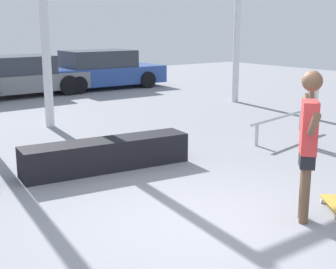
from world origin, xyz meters
name	(u,v)px	position (x,y,z in m)	size (l,w,h in m)	color
ground_plane	(204,226)	(0.00, 0.00, 0.00)	(36.00, 36.00, 0.00)	gray
skateboarder	(308,137)	(1.06, -0.59, 1.03)	(1.13, 1.02, 1.79)	brown
grind_box	(107,154)	(0.23, 2.64, 0.24)	(2.75, 0.55, 0.49)	black
grind_rail	(280,121)	(4.18, 2.37, 0.36)	(2.17, 0.45, 0.46)	#B7BABF
parked_car_grey	(18,77)	(1.94, 11.47, 0.64)	(4.35, 2.08, 1.31)	slate
parked_car_blue	(102,70)	(5.10, 11.51, 0.66)	(4.55, 2.10, 1.39)	#284793
bystander	(312,106)	(3.99, 1.49, 0.81)	(0.59, 0.40, 1.47)	brown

